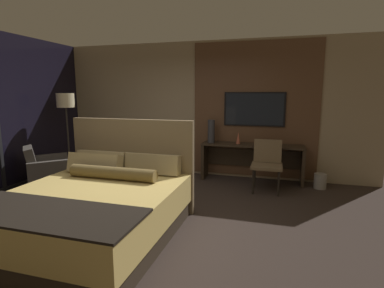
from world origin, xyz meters
name	(u,v)px	position (x,y,z in m)	size (l,w,h in m)	color
ground_plane	(149,220)	(0.00, 0.00, 0.00)	(16.00, 16.00, 0.00)	#332823
wall_back_tv_panel	(205,109)	(0.17, 2.59, 1.40)	(7.20, 0.09, 2.80)	tan
bed	(95,207)	(-0.44, -0.58, 0.36)	(1.93, 2.19, 1.36)	#33281E
desk	(252,156)	(1.19, 2.34, 0.51)	(1.98, 0.45, 0.75)	#2D2319
tv	(254,109)	(1.19, 2.52, 1.42)	(1.20, 0.04, 0.68)	black
desk_chair	(267,160)	(1.50, 1.81, 0.55)	(0.54, 0.53, 0.91)	brown
armchair_by_window	(48,174)	(-2.34, 0.75, 0.28)	(1.03, 1.03, 0.81)	#47423D
floor_lamp	(66,107)	(-2.43, 1.47, 1.46)	(0.34, 0.34, 1.74)	#282623
vase_tall	(211,131)	(0.36, 2.31, 0.98)	(0.14, 0.14, 0.46)	#333338
vase_short	(238,138)	(0.91, 2.31, 0.86)	(0.09, 0.09, 0.23)	#B2563D
waste_bin	(320,181)	(2.46, 2.18, 0.14)	(0.22, 0.22, 0.28)	gray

